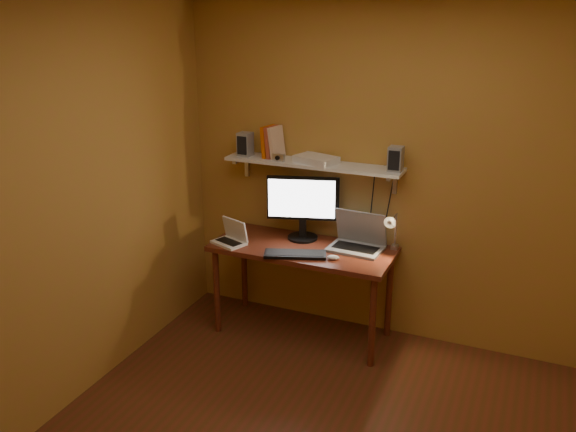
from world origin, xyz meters
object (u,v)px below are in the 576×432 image
at_px(shelf_camera, 278,157).
at_px(netbook, 232,237).
at_px(desk, 303,257).
at_px(desk_lamp, 392,228).
at_px(laptop, 358,239).
at_px(speaker_left, 245,144).
at_px(wall_shelf, 313,164).
at_px(router, 316,159).
at_px(keyboard, 295,254).
at_px(speaker_right, 396,159).
at_px(monitor, 303,204).
at_px(mouse, 333,257).

bearing_deg(shelf_camera, netbook, -136.45).
height_order(desk, desk_lamp, desk_lamp).
xyz_separation_m(laptop, speaker_left, (-0.97, 0.04, 0.64)).
xyz_separation_m(wall_shelf, router, (0.03, -0.01, 0.04)).
height_order(speaker_left, shelf_camera, speaker_left).
xyz_separation_m(keyboard, speaker_right, (0.62, 0.37, 0.70)).
distance_m(monitor, mouse, 0.54).
height_order(monitor, netbook, monitor).
height_order(speaker_right, shelf_camera, speaker_right).
height_order(monitor, speaker_right, speaker_right).
bearing_deg(mouse, laptop, 53.08).
relative_size(netbook, speaker_left, 1.60).
relative_size(desk, speaker_right, 7.73).
bearing_deg(mouse, desk_lamp, 18.80).
distance_m(mouse, shelf_camera, 0.88).
relative_size(netbook, desk_lamp, 0.79).
bearing_deg(router, shelf_camera, -166.53).
height_order(monitor, shelf_camera, shelf_camera).
relative_size(netbook, mouse, 3.28).
bearing_deg(wall_shelf, mouse, -48.44).
bearing_deg(desk, laptop, 19.71).
bearing_deg(shelf_camera, speaker_right, 4.11).
xyz_separation_m(wall_shelf, netbook, (-0.54, -0.34, -0.56)).
distance_m(keyboard, speaker_right, 1.01).
relative_size(desk_lamp, speaker_right, 2.07).
bearing_deg(desk_lamp, netbook, -167.08).
relative_size(wall_shelf, keyboard, 3.06).
distance_m(desk, router, 0.76).
bearing_deg(keyboard, netbook, 156.22).
bearing_deg(desk_lamp, speaker_left, 177.54).
height_order(desk_lamp, shelf_camera, shelf_camera).
distance_m(mouse, speaker_right, 0.84).
relative_size(monitor, speaker_right, 3.04).
relative_size(keyboard, shelf_camera, 4.69).
xyz_separation_m(desk_lamp, shelf_camera, (-0.92, -0.01, 0.44)).
relative_size(desk, monitor, 2.54).
bearing_deg(laptop, desk_lamp, 0.34).
xyz_separation_m(monitor, shelf_camera, (-0.19, -0.04, 0.37)).
relative_size(speaker_right, shelf_camera, 1.85).
relative_size(laptop, speaker_right, 2.29).
bearing_deg(shelf_camera, speaker_left, 169.39).
bearing_deg(speaker_left, wall_shelf, 4.29).
height_order(desk, speaker_right, speaker_right).
distance_m(laptop, router, 0.68).
height_order(wall_shelf, keyboard, wall_shelf).
relative_size(monitor, netbook, 1.85).
distance_m(desk, wall_shelf, 0.72).
xyz_separation_m(laptop, desk_lamp, (0.26, -0.02, 0.13)).
xyz_separation_m(desk, speaker_right, (0.64, 0.18, 0.80)).
height_order(shelf_camera, router, shelf_camera).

